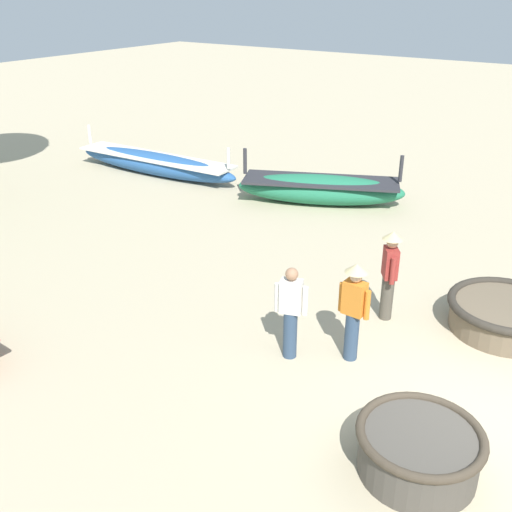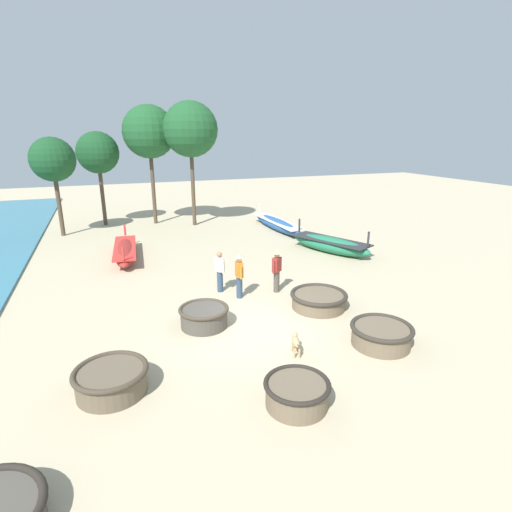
% 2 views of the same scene
% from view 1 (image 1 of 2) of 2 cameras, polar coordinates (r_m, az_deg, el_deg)
% --- Properties ---
extents(ground_plane, '(80.00, 80.00, 0.00)m').
position_cam_1_polar(ground_plane, '(8.95, 21.56, -15.22)').
color(ground_plane, '#BCAD8C').
extents(coracle_upturned, '(1.96, 1.96, 0.56)m').
position_cam_1_polar(coracle_upturned, '(11.13, 22.63, -5.13)').
color(coracle_upturned, brown).
rests_on(coracle_upturned, ground).
extents(coracle_tilted, '(1.56, 1.56, 0.64)m').
position_cam_1_polar(coracle_tilted, '(7.85, 15.23, -17.34)').
color(coracle_tilted, '#4C473F').
rests_on(coracle_tilted, ground).
extents(long_boat_blue_hull, '(1.21, 6.02, 1.21)m').
position_cam_1_polar(long_boat_blue_hull, '(18.96, -9.57, 8.72)').
color(long_boat_blue_hull, '#285693').
rests_on(long_boat_blue_hull, ground).
extents(long_boat_red_hull, '(2.89, 4.55, 1.41)m').
position_cam_1_polar(long_boat_red_hull, '(16.23, 6.15, 6.38)').
color(long_boat_red_hull, '#237551').
rests_on(long_boat_red_hull, ground).
extents(fisherman_crouching, '(0.36, 0.53, 1.67)m').
position_cam_1_polar(fisherman_crouching, '(9.33, 9.30, -4.69)').
color(fisherman_crouching, '#2D425B').
rests_on(fisherman_crouching, ground).
extents(fisherman_standing_right, '(0.45, 0.37, 1.67)m').
position_cam_1_polar(fisherman_standing_right, '(10.57, 12.62, -1.28)').
color(fisherman_standing_right, '#4C473D').
rests_on(fisherman_standing_right, ground).
extents(fisherman_hauling, '(0.32, 0.51, 1.57)m').
position_cam_1_polar(fisherman_hauling, '(9.33, 3.33, -5.22)').
color(fisherman_hauling, '#2D425B').
rests_on(fisherman_hauling, ground).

